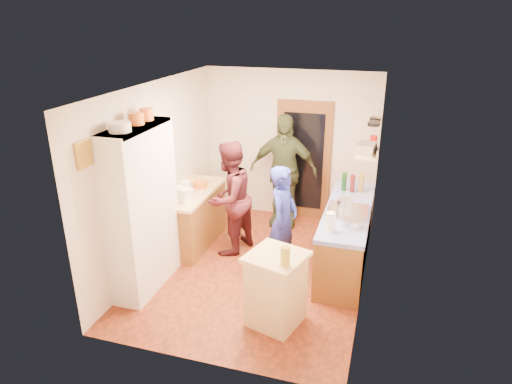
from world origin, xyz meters
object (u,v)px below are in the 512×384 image
at_px(person_back, 284,171).
at_px(person_left, 233,198).
at_px(person_hob, 285,221).
at_px(island_base, 276,291).
at_px(right_counter_base, 346,238).
at_px(hutch_body, 142,210).

bearing_deg(person_back, person_left, -118.05).
xyz_separation_m(person_hob, person_left, (-0.89, 0.39, 0.09)).
bearing_deg(person_left, island_base, 52.77).
distance_m(island_base, person_hob, 1.22).
xyz_separation_m(right_counter_base, island_base, (-0.64, -1.61, 0.01)).
height_order(right_counter_base, person_back, person_back).
distance_m(hutch_body, person_hob, 1.91).
xyz_separation_m(island_base, person_hob, (-0.18, 1.16, 0.35)).
relative_size(person_left, person_back, 0.90).
height_order(right_counter_base, island_base, island_base).
relative_size(right_counter_base, person_back, 1.13).
xyz_separation_m(right_counter_base, person_back, (-1.20, 1.08, 0.55)).
height_order(island_base, person_left, person_left).
xyz_separation_m(hutch_body, person_left, (0.80, 1.23, -0.23)).
height_order(hutch_body, person_back, hutch_body).
height_order(person_left, person_back, person_back).
bearing_deg(person_left, right_counter_base, 110.36).
distance_m(right_counter_base, person_left, 1.77).
height_order(person_hob, person_back, person_back).
bearing_deg(person_left, hutch_body, -14.77).
distance_m(hutch_body, right_counter_base, 2.90).
xyz_separation_m(island_base, person_left, (-1.07, 1.54, 0.44)).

